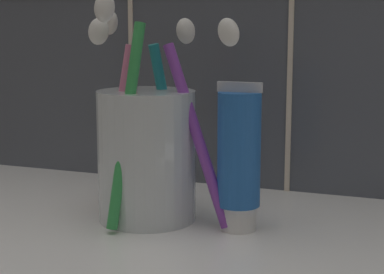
# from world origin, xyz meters

# --- Properties ---
(sink_counter) EXTENTS (0.68, 0.34, 0.02)m
(sink_counter) POSITION_xyz_m (0.00, 0.00, 0.01)
(sink_counter) COLOR white
(sink_counter) RESTS_ON ground
(toothbrush_cup) EXTENTS (0.16, 0.12, 0.19)m
(toothbrush_cup) POSITION_xyz_m (-0.07, 0.03, 0.08)
(toothbrush_cup) COLOR silver
(toothbrush_cup) RESTS_ON sink_counter
(toothpaste_tube) EXTENTS (0.04, 0.03, 0.12)m
(toothpaste_tube) POSITION_xyz_m (0.01, 0.03, 0.08)
(toothpaste_tube) COLOR white
(toothpaste_tube) RESTS_ON sink_counter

